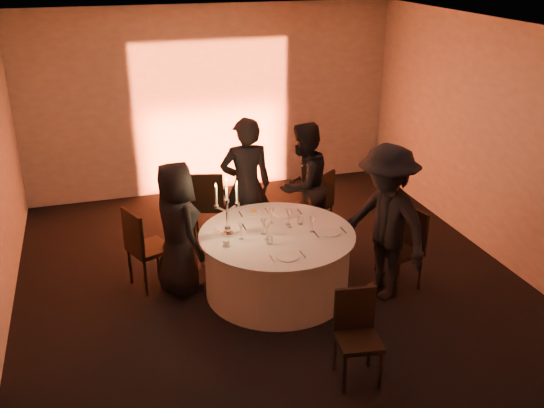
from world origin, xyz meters
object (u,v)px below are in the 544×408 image
object	(u,v)px
banquet_table	(277,263)
chair_right	(405,244)
chair_left	(143,244)
guest_back_left	(246,186)
guest_back_right	(303,185)
chair_back_left	(208,202)
chair_back_right	(318,201)
chair_front	(357,330)
candelabra	(227,215)
guest_right	(385,223)
coffee_cup	(226,243)
guest_left	(177,228)

from	to	relation	value
banquet_table	chair_right	xyz separation A→B (m)	(1.50, -0.30, 0.17)
chair_left	banquet_table	bearing A→B (deg)	-134.01
guest_back_left	guest_back_right	world-z (taller)	guest_back_left
chair_back_left	chair_back_right	xyz separation A→B (m)	(1.48, -0.35, -0.03)
chair_front	candelabra	size ratio (longest dim) A/B	1.28
banquet_table	chair_back_left	bearing A→B (deg)	107.18
chair_back_left	guest_back_right	xyz separation A→B (m)	(1.21, -0.48, 0.28)
guest_right	candelabra	world-z (taller)	guest_right
guest_back_left	guest_back_right	xyz separation A→B (m)	(0.78, -0.02, -0.07)
guest_back_right	chair_right	bearing A→B (deg)	86.64
chair_left	coffee_cup	world-z (taller)	chair_left
guest_back_right	guest_right	bearing A→B (deg)	73.67
guest_back_right	coffee_cup	size ratio (longest dim) A/B	15.60
chair_front	coffee_cup	xyz separation A→B (m)	(-0.88, 1.54, 0.30)
banquet_table	chair_back_right	distance (m)	1.60
chair_left	chair_right	xyz separation A→B (m)	(2.98, -0.86, -0.02)
guest_left	candelabra	size ratio (longest dim) A/B	2.29
chair_right	guest_back_left	world-z (taller)	guest_back_left
chair_back_left	chair_right	size ratio (longest dim) A/B	1.04
banquet_table	guest_back_right	size ratio (longest dim) A/B	1.05
chair_back_left	chair_right	bearing A→B (deg)	152.27
chair_back_left	coffee_cup	distance (m)	1.74
candelabra	banquet_table	bearing A→B (deg)	-12.73
banquet_table	candelabra	size ratio (longest dim) A/B	2.57
chair_right	chair_back_right	bearing A→B (deg)	-173.84
chair_back_right	guest_right	bearing A→B (deg)	60.10
guest_back_right	chair_back_left	bearing A→B (deg)	-54.39
coffee_cup	chair_right	bearing A→B (deg)	-4.40
guest_back_left	guest_right	xyz separation A→B (m)	(1.22, -1.54, -0.00)
guest_left	banquet_table	bearing A→B (deg)	-129.30
guest_left	guest_back_left	size ratio (longest dim) A/B	0.87
guest_left	coffee_cup	xyz separation A→B (m)	(0.46, -0.52, -0.00)
guest_back_left	candelabra	bearing A→B (deg)	67.70
banquet_table	guest_back_left	bearing A→B (deg)	93.32
chair_left	candelabra	size ratio (longest dim) A/B	1.45
coffee_cup	guest_left	bearing A→B (deg)	131.45
guest_right	chair_back_right	bearing A→B (deg)	166.69
guest_back_right	guest_right	size ratio (longest dim) A/B	0.93
chair_back_left	chair_back_right	distance (m)	1.52
guest_back_left	coffee_cup	xyz separation A→B (m)	(-0.56, -1.27, -0.12)
chair_right	candelabra	size ratio (longest dim) A/B	1.40
chair_right	guest_left	size ratio (longest dim) A/B	0.61
banquet_table	chair_left	size ratio (longest dim) A/B	1.78
chair_front	guest_back_right	distance (m)	2.84
banquet_table	guest_right	xyz separation A→B (m)	(1.16, -0.40, 0.54)
banquet_table	guest_back_left	distance (m)	1.26
chair_right	candelabra	xyz separation A→B (m)	(-2.05, 0.42, 0.46)
chair_back_right	guest_left	size ratio (longest dim) A/B	0.60
banquet_table	guest_back_left	xyz separation A→B (m)	(-0.07, 1.13, 0.54)
chair_back_left	guest_back_left	distance (m)	0.72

